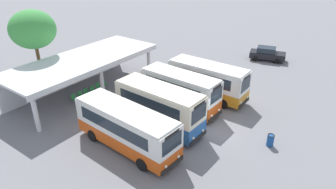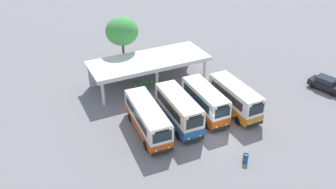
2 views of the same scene
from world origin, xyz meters
name	(u,v)px [view 2 (image 2 of 2)]	position (x,y,z in m)	size (l,w,h in m)	color
ground_plane	(215,138)	(0.00, 0.00, 0.00)	(180.00, 180.00, 0.00)	slate
city_bus_nearest_orange	(147,118)	(-5.49, 3.90, 1.70)	(2.76, 8.21, 3.05)	black
city_bus_second_in_row	(179,110)	(-2.17, 3.64, 1.88)	(2.53, 7.20, 3.42)	black
city_bus_middle_cream	(205,101)	(1.16, 3.98, 1.81)	(2.40, 7.01, 3.28)	black
city_bus_fourth_amber	(235,97)	(4.49, 3.25, 1.77)	(2.37, 7.41, 3.20)	black
parked_car_flank	(326,84)	(17.33, 2.20, 0.83)	(2.77, 4.41, 1.62)	black
terminal_canopy	(147,62)	(-1.34, 13.74, 2.66)	(14.53, 5.72, 3.40)	silver
waiting_chair_end_by_column	(136,87)	(-3.50, 12.15, 0.52)	(0.45, 0.45, 0.86)	slate
waiting_chair_second_from_end	(142,85)	(-2.77, 12.19, 0.52)	(0.45, 0.45, 0.86)	slate
waiting_chair_middle_seat	(147,84)	(-2.04, 12.25, 0.52)	(0.45, 0.45, 0.86)	slate
waiting_chair_fourth_seat	(152,83)	(-1.32, 12.20, 0.52)	(0.45, 0.45, 0.86)	slate
waiting_chair_fifth_seat	(158,81)	(-0.59, 12.25, 0.52)	(0.45, 0.45, 0.86)	slate
waiting_chair_far_end_seat	(163,80)	(0.14, 12.21, 0.52)	(0.45, 0.45, 0.86)	slate
roadside_tree_behind_canopy	(122,31)	(-3.06, 17.42, 5.75)	(4.15, 4.15, 7.54)	brown
litter_bin_apron	(245,158)	(0.54, -4.09, 0.46)	(0.49, 0.49, 0.90)	#19478C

